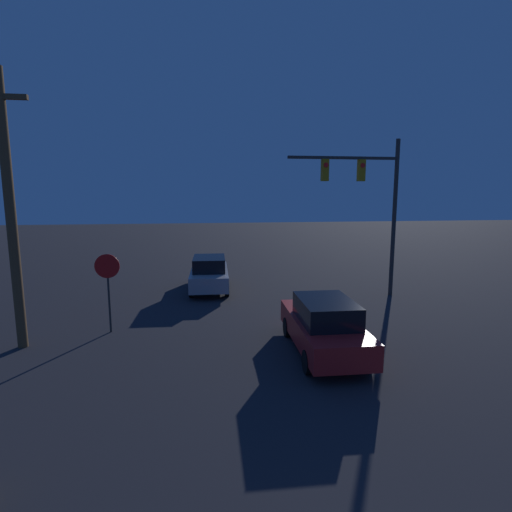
% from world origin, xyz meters
% --- Properties ---
extents(car_near, '(1.81, 4.44, 1.59)m').
position_xyz_m(car_near, '(1.53, 9.49, 0.80)').
color(car_near, '#B21E1E').
rests_on(car_near, ground_plane).
extents(car_far, '(1.87, 4.45, 1.59)m').
position_xyz_m(car_far, '(-1.51, 17.44, 0.80)').
color(car_far, '#99999E').
rests_on(car_far, ground_plane).
extents(traffic_signal_mast, '(4.86, 0.30, 6.78)m').
position_xyz_m(traffic_signal_mast, '(5.32, 15.40, 4.49)').
color(traffic_signal_mast, '#2D2D2D').
rests_on(traffic_signal_mast, ground_plane).
extents(stop_sign, '(0.78, 0.07, 2.59)m').
position_xyz_m(stop_sign, '(-4.87, 12.09, 1.83)').
color(stop_sign, '#2D2D2D').
rests_on(stop_sign, ground_plane).
extents(utility_pole, '(1.43, 0.28, 7.88)m').
position_xyz_m(utility_pole, '(-7.17, 11.12, 4.07)').
color(utility_pole, brown).
rests_on(utility_pole, ground_plane).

